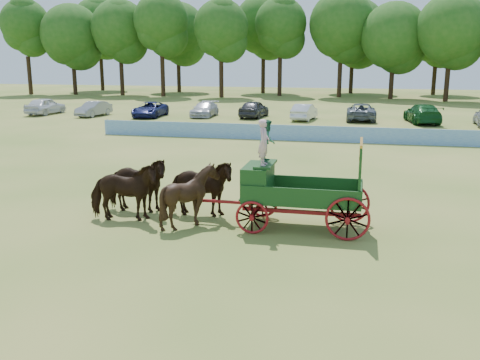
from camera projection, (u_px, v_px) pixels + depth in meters
name	position (u px, v px, depth m)	size (l,w,h in m)	color
ground	(235.00, 217.00, 18.99)	(160.00, 160.00, 0.00)	#A6934B
horse_lead_left	(123.00, 192.00, 18.36)	(1.11, 2.44, 2.06)	black
horse_lead_right	(136.00, 185.00, 19.41)	(1.11, 2.44, 2.06)	black
horse_wheel_left	(190.00, 196.00, 17.84)	(1.67, 1.88, 2.07)	black
horse_wheel_right	(200.00, 188.00, 18.89)	(1.11, 2.44, 2.06)	black
farm_dray	(281.00, 181.00, 17.62)	(6.00, 2.00, 3.63)	maroon
sponsor_banner	(282.00, 133.00, 36.19)	(26.00, 0.08, 1.05)	blue
parked_cars	(268.00, 111.00, 48.22)	(42.50, 7.15, 1.64)	silver
treeline	(316.00, 28.00, 74.23)	(89.90, 22.11, 15.45)	#382314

